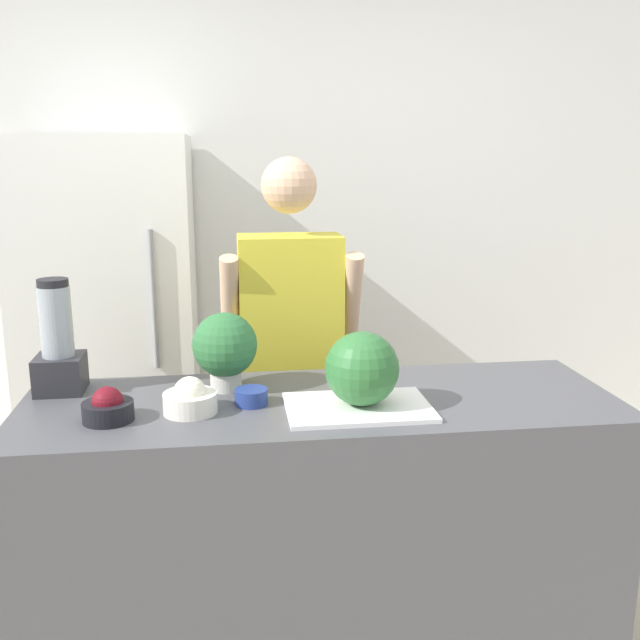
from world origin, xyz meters
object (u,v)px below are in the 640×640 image
object	(u,v)px
person	(291,361)
watermelon	(362,369)
bowl_small_blue	(251,397)
bowl_cherries	(108,408)
bowl_cream	(190,399)
blender	(58,347)
potted_plant	(225,347)
refrigerator	(111,323)

from	to	relation	value
person	watermelon	world-z (taller)	person
person	bowl_small_blue	xyz separation A→B (m)	(-0.18, -0.61, 0.07)
watermelon	bowl_cherries	world-z (taller)	watermelon
bowl_cream	watermelon	bearing A→B (deg)	-3.90
blender	potted_plant	xyz separation A→B (m)	(0.53, -0.05, -0.01)
blender	potted_plant	distance (m)	0.53
bowl_cherries	blender	world-z (taller)	blender
person	blender	distance (m)	0.91
watermelon	bowl_cream	distance (m)	0.52
bowl_cherries	watermelon	bearing A→B (deg)	-0.04
bowl_small_blue	blender	xyz separation A→B (m)	(-0.61, 0.21, 0.13)
watermelon	blender	distance (m)	0.98
person	potted_plant	size ratio (longest dim) A/B	6.36
refrigerator	bowl_small_blue	size ratio (longest dim) A/B	16.89
bowl_cream	bowl_small_blue	xyz separation A→B (m)	(0.18, 0.05, -0.02)
bowl_cherries	potted_plant	world-z (taller)	potted_plant
watermelon	bowl_cherries	size ratio (longest dim) A/B	1.52
blender	watermelon	bearing A→B (deg)	-17.12
bowl_cream	blender	xyz separation A→B (m)	(-0.42, 0.25, 0.11)
watermelon	potted_plant	distance (m)	0.47
refrigerator	bowl_small_blue	distance (m)	1.43
person	blender	xyz separation A→B (m)	(-0.79, -0.41, 0.20)
bowl_cream	blender	distance (m)	0.51
refrigerator	watermelon	bearing A→B (deg)	-55.64
refrigerator	bowl_cherries	xyz separation A→B (m)	(0.19, -1.37, 0.07)
bowl_cherries	bowl_cream	world-z (taller)	bowl_cream
potted_plant	bowl_cherries	bearing A→B (deg)	-145.21
watermelon	potted_plant	bearing A→B (deg)	149.76
potted_plant	person	bearing A→B (deg)	60.82
watermelon	bowl_cream	bearing A→B (deg)	176.10
refrigerator	person	distance (m)	1.04
bowl_small_blue	bowl_cherries	bearing A→B (deg)	-169.07
refrigerator	blender	distance (m)	1.10
watermelon	refrigerator	bearing A→B (deg)	124.36
watermelon	potted_plant	xyz separation A→B (m)	(-0.41, 0.24, 0.02)
bowl_cream	potted_plant	bearing A→B (deg)	62.13
blender	person	bearing A→B (deg)	27.35
watermelon	bowl_cream	xyz separation A→B (m)	(-0.51, 0.03, -0.08)
bowl_cherries	bowl_small_blue	xyz separation A→B (m)	(0.42, 0.08, -0.01)
bowl_small_blue	blender	size ratio (longest dim) A/B	0.27
watermelon	bowl_cherries	distance (m)	0.75
refrigerator	bowl_cream	world-z (taller)	refrigerator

